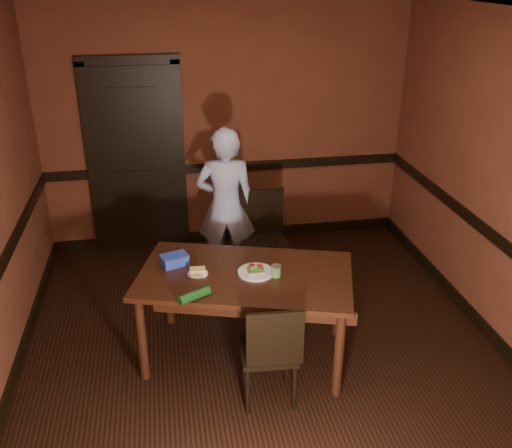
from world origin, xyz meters
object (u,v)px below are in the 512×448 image
object	(u,v)px
sauce_jar	(276,271)
sandwich_plate	(256,271)
dining_table	(246,315)
food_tub	(175,260)
cheese_saucer	(198,272)
person	(226,206)
chair_near	(268,349)
chair_far	(264,242)

from	to	relation	value
sauce_jar	sandwich_plate	bearing A→B (deg)	153.80
dining_table	sandwich_plate	size ratio (longest dim) A/B	5.89
dining_table	food_tub	bearing A→B (deg)	173.35
sandwich_plate	cheese_saucer	world-z (taller)	sandwich_plate
person	food_tub	distance (m)	1.23
chair_near	sauce_jar	size ratio (longest dim) A/B	9.19
cheese_saucer	food_tub	world-z (taller)	food_tub
person	food_tub	world-z (taller)	person
sauce_jar	food_tub	world-z (taller)	sauce_jar
chair_far	chair_near	distance (m)	1.66
chair_near	person	bearing A→B (deg)	-84.00
person	sauce_jar	xyz separation A→B (m)	(0.22, -1.41, 0.03)
chair_far	person	distance (m)	0.52
chair_near	chair_far	bearing A→B (deg)	-95.83
dining_table	sauce_jar	bearing A→B (deg)	-2.34
dining_table	sauce_jar	size ratio (longest dim) A/B	17.73
cheese_saucer	food_tub	size ratio (longest dim) A/B	0.64
sandwich_plate	sauce_jar	size ratio (longest dim) A/B	3.01
food_tub	dining_table	bearing A→B (deg)	-42.67
chair_near	dining_table	bearing A→B (deg)	-76.75
chair_far	person	xyz separation A→B (m)	(-0.35, 0.21, 0.32)
chair_far	cheese_saucer	size ratio (longest dim) A/B	6.01
chair_far	sauce_jar	xyz separation A→B (m)	(-0.13, -1.20, 0.35)
person	sandwich_plate	bearing A→B (deg)	100.66
sandwich_plate	chair_far	bearing A→B (deg)	76.20
dining_table	food_tub	distance (m)	0.73
food_tub	person	bearing A→B (deg)	44.26
sauce_jar	cheese_saucer	bearing A→B (deg)	167.38
sandwich_plate	cheese_saucer	xyz separation A→B (m)	(-0.45, 0.06, -0.00)
dining_table	person	distance (m)	1.39
person	cheese_saucer	bearing A→B (deg)	81.10
person	dining_table	bearing A→B (deg)	97.13
food_tub	sandwich_plate	bearing A→B (deg)	-40.45
sandwich_plate	food_tub	bearing A→B (deg)	158.70
dining_table	sandwich_plate	bearing A→B (deg)	11.56
chair_near	sandwich_plate	xyz separation A→B (m)	(-0.01, 0.51, 0.37)
cheese_saucer	sauce_jar	bearing A→B (deg)	-12.62
person	food_tub	xyz separation A→B (m)	(-0.55, -1.10, 0.02)
sandwich_plate	cheese_saucer	bearing A→B (deg)	172.24
chair_far	chair_near	size ratio (longest dim) A/B	1.11
chair_near	person	xyz separation A→B (m)	(-0.08, 1.85, 0.37)
cheese_saucer	food_tub	xyz separation A→B (m)	(-0.17, 0.18, 0.03)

